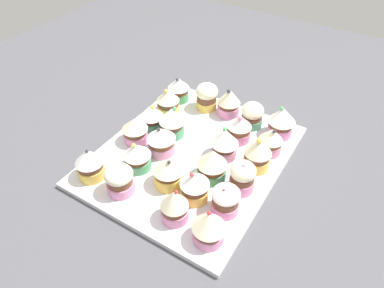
# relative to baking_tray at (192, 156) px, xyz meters

# --- Properties ---
(ground_plane) EXTENTS (1.80, 1.80, 0.03)m
(ground_plane) POSITION_rel_baking_tray_xyz_m (0.00, 0.00, -0.02)
(ground_plane) COLOR #4C4C51
(baking_tray) EXTENTS (0.46, 0.39, 0.01)m
(baking_tray) POSITION_rel_baking_tray_xyz_m (0.00, 0.00, 0.00)
(baking_tray) COLOR silver
(baking_tray) RESTS_ON ground_plane
(cupcake_0) EXTENTS (0.06, 0.06, 0.07)m
(cupcake_0) POSITION_rel_baking_tray_xyz_m (-0.18, -0.14, 0.04)
(cupcake_0) COLOR pink
(cupcake_0) RESTS_ON baking_tray
(cupcake_1) EXTENTS (0.06, 0.06, 0.07)m
(cupcake_1) POSITION_rel_baking_tray_xyz_m (-0.10, -0.14, 0.04)
(cupcake_1) COLOR pink
(cupcake_1) RESTS_ON baking_tray
(cupcake_2) EXTENTS (0.05, 0.05, 0.08)m
(cupcake_2) POSITION_rel_baking_tray_xyz_m (-0.04, -0.14, 0.04)
(cupcake_2) COLOR pink
(cupcake_2) RESTS_ON baking_tray
(cupcake_3) EXTENTS (0.06, 0.06, 0.08)m
(cupcake_3) POSITION_rel_baking_tray_xyz_m (0.04, -0.14, 0.05)
(cupcake_3) COLOR #EFC651
(cupcake_3) RESTS_ON baking_tray
(cupcake_4) EXTENTS (0.05, 0.05, 0.07)m
(cupcake_4) POSITION_rel_baking_tray_xyz_m (0.10, -0.15, 0.04)
(cupcake_4) COLOR pink
(cupcake_4) RESTS_ON baking_tray
(cupcake_5) EXTENTS (0.07, 0.07, 0.08)m
(cupcake_5) POSITION_rel_baking_tray_xyz_m (0.17, -0.14, 0.05)
(cupcake_5) COLOR pink
(cupcake_5) RESTS_ON baking_tray
(cupcake_6) EXTENTS (0.05, 0.05, 0.08)m
(cupcake_6) POSITION_rel_baking_tray_xyz_m (-0.17, -0.07, 0.04)
(cupcake_6) COLOR pink
(cupcake_6) RESTS_ON baking_tray
(cupcake_7) EXTENTS (0.06, 0.06, 0.07)m
(cupcake_7) POSITION_rel_baking_tray_xyz_m (-0.11, -0.07, 0.04)
(cupcake_7) COLOR #EFC651
(cupcake_7) RESTS_ON baking_tray
(cupcake_8) EXTENTS (0.06, 0.06, 0.08)m
(cupcake_8) POSITION_rel_baking_tray_xyz_m (-0.04, -0.07, 0.04)
(cupcake_8) COLOR #4C9E6B
(cupcake_8) RESTS_ON baking_tray
(cupcake_9) EXTENTS (0.06, 0.06, 0.08)m
(cupcake_9) POSITION_rel_baking_tray_xyz_m (0.03, -0.06, 0.05)
(cupcake_9) COLOR pink
(cupcake_9) RESTS_ON baking_tray
(cupcake_10) EXTENTS (0.06, 0.06, 0.07)m
(cupcake_10) POSITION_rel_baking_tray_xyz_m (0.10, -0.07, 0.04)
(cupcake_10) COLOR pink
(cupcake_10) RESTS_ON baking_tray
(cupcake_11) EXTENTS (0.05, 0.05, 0.06)m
(cupcake_11) POSITION_rel_baking_tray_xyz_m (0.17, -0.07, 0.04)
(cupcake_11) COLOR #4C9E6B
(cupcake_11) RESTS_ON baking_tray
(cupcake_12) EXTENTS (0.06, 0.06, 0.07)m
(cupcake_12) POSITION_rel_baking_tray_xyz_m (-0.10, -0.01, 0.04)
(cupcake_12) COLOR #EFC651
(cupcake_12) RESTS_ON baking_tray
(cupcake_13) EXTENTS (0.06, 0.06, 0.08)m
(cupcake_13) POSITION_rel_baking_tray_xyz_m (0.18, -0.00, 0.04)
(cupcake_13) COLOR pink
(cupcake_13) RESTS_ON baking_tray
(cupcake_14) EXTENTS (0.06, 0.06, 0.06)m
(cupcake_14) POSITION_rel_baking_tray_xyz_m (-0.17, 0.07, 0.04)
(cupcake_14) COLOR pink
(cupcake_14) RESTS_ON baking_tray
(cupcake_15) EXTENTS (0.06, 0.06, 0.07)m
(cupcake_15) POSITION_rel_baking_tray_xyz_m (-0.10, 0.08, 0.04)
(cupcake_15) COLOR #4C9E6B
(cupcake_15) RESTS_ON baking_tray
(cupcake_16) EXTENTS (0.07, 0.07, 0.07)m
(cupcake_16) POSITION_rel_baking_tray_xyz_m (-0.03, 0.06, 0.04)
(cupcake_16) COLOR pink
(cupcake_16) RESTS_ON baking_tray
(cupcake_17) EXTENTS (0.06, 0.06, 0.08)m
(cupcake_17) POSITION_rel_baking_tray_xyz_m (0.03, 0.08, 0.05)
(cupcake_17) COLOR #4C9E6B
(cupcake_17) RESTS_ON baking_tray
(cupcake_18) EXTENTS (0.06, 0.06, 0.08)m
(cupcake_18) POSITION_rel_baking_tray_xyz_m (0.17, 0.06, 0.04)
(cupcake_18) COLOR #EFC651
(cupcake_18) RESTS_ON baking_tray
(cupcake_19) EXTENTS (0.06, 0.06, 0.08)m
(cupcake_19) POSITION_rel_baking_tray_xyz_m (-0.17, 0.15, 0.04)
(cupcake_19) COLOR #EFC651
(cupcake_19) RESTS_ON baking_tray
(cupcake_20) EXTENTS (0.06, 0.06, 0.06)m
(cupcake_20) POSITION_rel_baking_tray_xyz_m (-0.03, 0.14, 0.04)
(cupcake_20) COLOR pink
(cupcake_20) RESTS_ON baking_tray
(cupcake_21) EXTENTS (0.06, 0.06, 0.07)m
(cupcake_21) POSITION_rel_baking_tray_xyz_m (0.03, 0.13, 0.04)
(cupcake_21) COLOR #4C9E6B
(cupcake_21) RESTS_ON baking_tray
(cupcake_22) EXTENTS (0.06, 0.06, 0.07)m
(cupcake_22) POSITION_rel_baking_tray_xyz_m (0.11, 0.14, 0.04)
(cupcake_22) COLOR #EFC651
(cupcake_22) RESTS_ON baking_tray
(cupcake_23) EXTENTS (0.06, 0.06, 0.07)m
(cupcake_23) POSITION_rel_baking_tray_xyz_m (0.17, 0.15, 0.04)
(cupcake_23) COLOR #4C9E6B
(cupcake_23) RESTS_ON baking_tray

